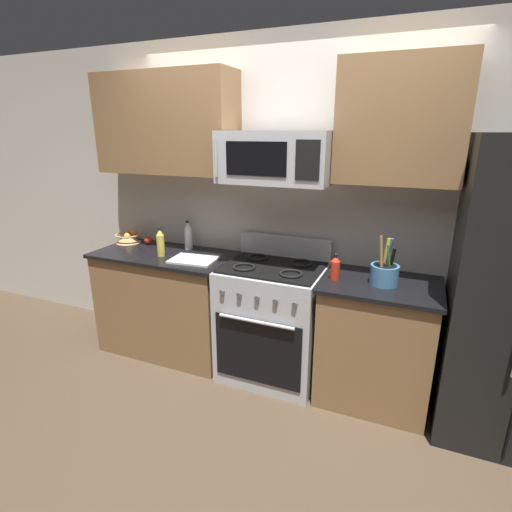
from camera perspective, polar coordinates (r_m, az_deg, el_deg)
The scene contains 15 objects.
ground_plane at distance 2.93m, azimuth -2.45°, elevation -22.75°, with size 16.00×16.00×0.00m, color #473828.
wall_back at distance 3.23m, azimuth 4.95°, elevation 6.86°, with size 8.00×0.10×2.60m, color beige.
counter_left at distance 3.59m, azimuth -12.62°, elevation -6.51°, with size 1.20×0.61×0.91m.
range_oven at distance 3.16m, azimuth 2.40°, elevation -9.23°, with size 0.76×0.65×1.09m.
counter_right at distance 3.01m, azimuth 16.86°, elevation -11.78°, with size 0.80×0.61×0.91m.
microwave at distance 2.85m, azimuth 2.92°, elevation 14.04°, with size 0.79×0.44×0.36m.
upper_cabinets_left at distance 3.42m, azimuth -12.86°, elevation 18.08°, with size 1.19×0.34×0.78m.
upper_cabinets_right at distance 2.80m, azimuth 20.17°, elevation 17.69°, with size 0.79×0.34×0.78m.
utensil_crock at distance 2.78m, azimuth 18.04°, elevation -2.36°, with size 0.19×0.19×0.34m.
fruit_basket at distance 3.85m, azimuth -17.92°, elevation 2.59°, with size 0.23×0.23×0.11m.
apple_loose at distance 3.73m, azimuth -15.29°, elevation 2.24°, with size 0.08×0.08×0.08m, color red.
cutting_board at distance 3.18m, azimuth -9.02°, elevation -0.55°, with size 0.36×0.25×0.02m, color silver.
bottle_oil at distance 3.33m, azimuth -13.62°, elevation 1.85°, with size 0.06×0.06×0.24m.
bottle_vinegar at distance 3.49m, azimuth -9.76°, elevation 2.86°, with size 0.07×0.07×0.25m.
bottle_hot_sauce at distance 2.79m, azimuth 11.34°, elevation -1.68°, with size 0.07×0.07×0.18m.
Camera 1 is at (0.98, -2.01, 1.90)m, focal length 27.71 mm.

